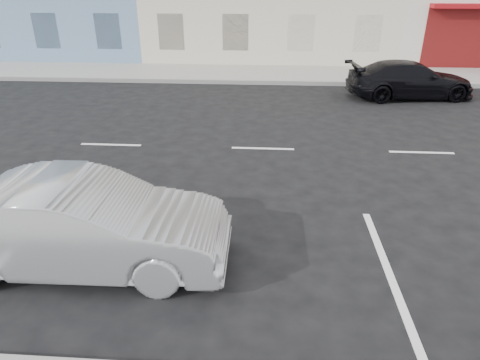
% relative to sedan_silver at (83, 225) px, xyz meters
% --- Properties ---
extents(ground, '(120.00, 120.00, 0.00)m').
position_rel_sedan_silver_xyz_m(ground, '(4.59, 5.03, -0.71)').
color(ground, black).
rests_on(ground, ground).
extents(sidewalk_far, '(80.00, 3.40, 0.15)m').
position_rel_sedan_silver_xyz_m(sidewalk_far, '(-0.41, 13.73, -0.64)').
color(sidewalk_far, gray).
rests_on(sidewalk_far, ground).
extents(curb_far, '(80.00, 0.12, 0.16)m').
position_rel_sedan_silver_xyz_m(curb_far, '(-0.41, 12.03, -0.63)').
color(curb_far, gray).
rests_on(curb_far, ground).
extents(sedan_silver, '(4.35, 1.57, 1.42)m').
position_rel_sedan_silver_xyz_m(sedan_silver, '(0.00, 0.00, 0.00)').
color(sedan_silver, '#A0A3A8').
rests_on(sedan_silver, ground).
extents(car_far, '(4.63, 2.35, 1.29)m').
position_rel_sedan_silver_xyz_m(car_far, '(7.72, 10.42, -0.07)').
color(car_far, black).
rests_on(car_far, ground).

